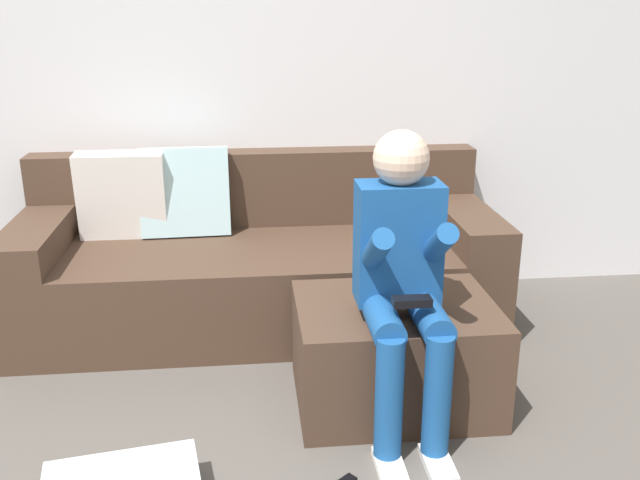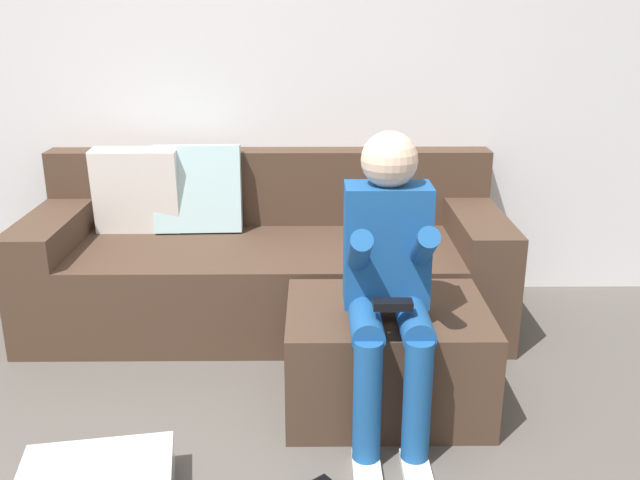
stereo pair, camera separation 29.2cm
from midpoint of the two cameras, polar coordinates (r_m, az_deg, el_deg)
wall_back at (r=3.95m, az=-4.39°, el=13.11°), size 5.08×0.10×2.46m
couch_sectional at (r=3.71m, az=-2.33°, el=-1.78°), size 2.41×0.90×0.91m
ottoman at (r=2.98m, az=8.21°, el=-9.35°), size 0.82×0.62×0.44m
person_seated at (r=2.63m, az=8.75°, el=-2.70°), size 0.32×0.61×1.17m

